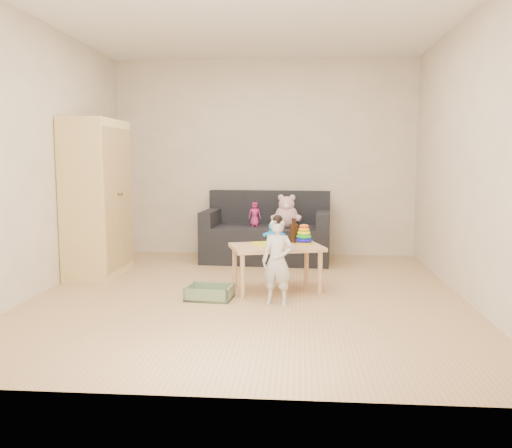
# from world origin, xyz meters

# --- Properties ---
(room) EXTENTS (4.50, 4.50, 4.50)m
(room) POSITION_xyz_m (0.00, 0.00, 1.30)
(room) COLOR tan
(room) RESTS_ON ground
(wardrobe) EXTENTS (0.48, 0.95, 1.71)m
(wardrobe) POSITION_xyz_m (-1.75, 0.77, 0.86)
(wardrobe) COLOR #EED482
(wardrobe) RESTS_ON ground
(sofa) EXTENTS (1.63, 0.89, 0.44)m
(sofa) POSITION_xyz_m (0.06, 1.71, 0.22)
(sofa) COLOR black
(sofa) RESTS_ON ground
(play_table) EXTENTS (0.98, 0.77, 0.45)m
(play_table) POSITION_xyz_m (0.26, 0.16, 0.23)
(play_table) COLOR tan
(play_table) RESTS_ON ground
(storage_bin) EXTENTS (0.44, 0.35, 0.12)m
(storage_bin) POSITION_xyz_m (-0.34, -0.19, 0.06)
(storage_bin) COLOR #68805C
(storage_bin) RESTS_ON ground
(toddler) EXTENTS (0.32, 0.25, 0.76)m
(toddler) POSITION_xyz_m (0.29, -0.32, 0.38)
(toddler) COLOR beige
(toddler) RESTS_ON ground
(pink_bear) EXTENTS (0.38, 0.35, 0.34)m
(pink_bear) POSITION_xyz_m (0.32, 1.64, 0.61)
(pink_bear) COLOR #CF98AC
(pink_bear) RESTS_ON sofa
(doll) EXTENTS (0.17, 0.12, 0.30)m
(doll) POSITION_xyz_m (-0.08, 1.71, 0.59)
(doll) COLOR #B6226D
(doll) RESTS_ON sofa
(ring_stacker) EXTENTS (0.17, 0.17, 0.19)m
(ring_stacker) POSITION_xyz_m (0.52, 0.28, 0.53)
(ring_stacker) COLOR #D5C90B
(ring_stacker) RESTS_ON play_table
(brown_bottle) EXTENTS (0.08, 0.08, 0.24)m
(brown_bottle) POSITION_xyz_m (0.42, 0.37, 0.56)
(brown_bottle) COLOR black
(brown_bottle) RESTS_ON play_table
(blue_plush) EXTENTS (0.23, 0.22, 0.22)m
(blue_plush) POSITION_xyz_m (0.22, 0.34, 0.56)
(blue_plush) COLOR #1C87FD
(blue_plush) RESTS_ON play_table
(wooden_figure) EXTENTS (0.05, 0.04, 0.12)m
(wooden_figure) POSITION_xyz_m (0.23, 0.12, 0.51)
(wooden_figure) COLOR brown
(wooden_figure) RESTS_ON play_table
(yellow_book) EXTENTS (0.28, 0.28, 0.02)m
(yellow_book) POSITION_xyz_m (0.14, 0.21, 0.46)
(yellow_book) COLOR yellow
(yellow_book) RESTS_ON play_table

